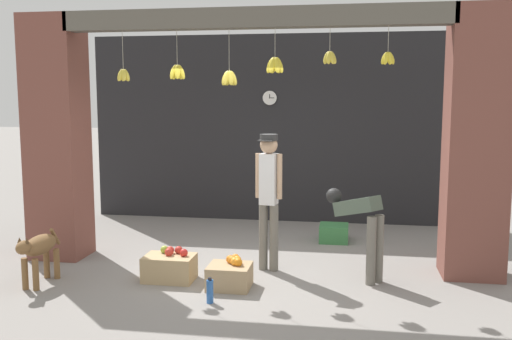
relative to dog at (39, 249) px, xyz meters
name	(u,v)px	position (x,y,z in m)	size (l,w,h in m)	color
ground_plane	(250,272)	(2.31, 0.87, -0.42)	(60.00, 60.00, 0.00)	gray
shop_back_wall	(280,129)	(2.31, 3.89, 1.18)	(6.62, 0.12, 3.21)	#232326
shop_pillar_left	(57,139)	(-0.35, 1.17, 1.18)	(0.70, 0.60, 3.21)	brown
shop_pillar_right	(476,144)	(4.98, 1.17, 1.18)	(0.70, 0.60, 3.21)	brown
storefront_awning	(251,23)	(2.31, 0.99, 2.61)	(4.72, 0.27, 0.93)	#5B564C
dog	(39,249)	(0.00, 0.00, 0.00)	(0.25, 0.82, 0.63)	brown
shopkeeper	(269,190)	(2.53, 0.98, 0.59)	(0.34, 0.29, 1.71)	#6B665B
worker_stooping	(361,222)	(3.65, 0.82, 0.27)	(0.69, 0.62, 1.04)	#6B665B
fruit_crate_oranges	(230,274)	(2.19, 0.26, -0.27)	(0.48, 0.43, 0.35)	tan
fruit_crate_apples	(170,267)	(1.43, 0.40, -0.26)	(0.59, 0.40, 0.39)	tan
produce_box_green	(334,233)	(3.30, 2.54, -0.29)	(0.42, 0.42, 0.25)	#387A42
water_bottle	(210,291)	(2.08, -0.25, -0.29)	(0.07, 0.07, 0.28)	#2D60AD
wall_clock	(270,98)	(2.14, 3.81, 1.71)	(0.25, 0.03, 0.25)	black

